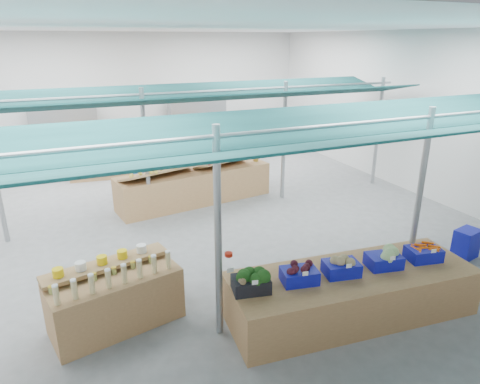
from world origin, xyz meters
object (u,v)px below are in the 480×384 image
Objects in this scene: bottle_shelf at (115,297)px; vendor_left at (138,167)px; veg_counter at (351,293)px; crate_stack at (466,244)px; fruit_counter at (195,186)px; vendor_right at (203,159)px.

vendor_left reaches higher than bottle_shelf.
vendor_left reaches higher than veg_counter.
veg_counter is 6.52× the size of crate_stack.
fruit_counter is at bearing 46.64° from bottle_shelf.
veg_counter is at bearing 82.60° from vendor_right.
veg_counter is 6.61m from vendor_right.
bottle_shelf is 6.47m from crate_stack.
crate_stack is 0.36× the size of vendor_right.
fruit_counter reaches higher than veg_counter.
fruit_counter is at bearing 102.60° from veg_counter.
veg_counter is 3.20m from crate_stack.
vendor_right is (-3.22, 6.01, 0.51)m from crate_stack.
vendor_right is at bearing 118.19° from crate_stack.
bottle_shelf reaches higher than veg_counter.
bottle_shelf is 3.42× the size of crate_stack.
crate_stack is at bearing 16.28° from veg_counter.
vendor_left is at bearing 63.23° from bottle_shelf.
bottle_shelf is at bearing 165.77° from veg_counter.
bottle_shelf is 0.52× the size of veg_counter.
veg_counter is at bearing -31.94° from bottle_shelf.
veg_counter reaches higher than crate_stack.
crate_stack is 7.84m from vendor_left.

